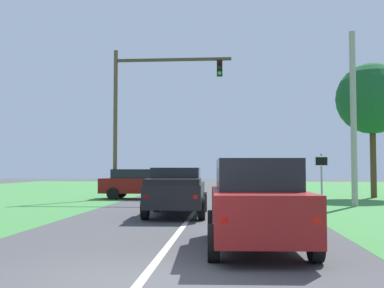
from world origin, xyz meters
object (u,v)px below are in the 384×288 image
object	(u,v)px
traffic_light	(143,102)
crossing_suv_far	(141,183)
red_suv_near	(256,202)
oak_tree_right	(372,99)
keep_moving_sign	(322,173)
utility_pole_right	(353,118)
pickup_truck_lead	(177,191)

from	to	relation	value
traffic_light	crossing_suv_far	world-z (taller)	traffic_light
red_suv_near	oak_tree_right	size ratio (longest dim) A/B	0.58
keep_moving_sign	oak_tree_right	world-z (taller)	oak_tree_right
red_suv_near	traffic_light	xyz separation A→B (m)	(-5.53, 16.27, 4.57)
keep_moving_sign	crossing_suv_far	size ratio (longest dim) A/B	0.52
traffic_light	crossing_suv_far	xyz separation A→B (m)	(-0.17, 0.32, -4.69)
traffic_light	oak_tree_right	distance (m)	13.91
crossing_suv_far	utility_pole_right	xyz separation A→B (m)	(10.96, -4.65, 3.21)
red_suv_near	pickup_truck_lead	bearing A→B (deg)	109.81
utility_pole_right	red_suv_near	bearing A→B (deg)	-113.80
oak_tree_right	pickup_truck_lead	bearing A→B (deg)	-132.55
oak_tree_right	keep_moving_sign	bearing A→B (deg)	-120.84
oak_tree_right	red_suv_near	bearing A→B (deg)	-113.55
pickup_truck_lead	traffic_light	world-z (taller)	traffic_light
red_suv_near	crossing_suv_far	bearing A→B (deg)	108.96
keep_moving_sign	red_suv_near	bearing A→B (deg)	-107.97
oak_tree_right	crossing_suv_far	size ratio (longest dim) A/B	1.74
crossing_suv_far	utility_pole_right	distance (m)	12.33
oak_tree_right	utility_pole_right	bearing A→B (deg)	-113.11
red_suv_near	traffic_light	bearing A→B (deg)	108.77
pickup_truck_lead	keep_moving_sign	bearing A→B (deg)	33.15
traffic_light	utility_pole_right	xyz separation A→B (m)	(10.79, -4.33, -1.48)
red_suv_near	keep_moving_sign	xyz separation A→B (m)	(3.59, 11.07, 0.53)
traffic_light	pickup_truck_lead	bearing A→B (deg)	-72.03
red_suv_near	keep_moving_sign	distance (m)	11.64
traffic_light	utility_pole_right	bearing A→B (deg)	-21.87
crossing_suv_far	oak_tree_right	bearing A→B (deg)	8.76
red_suv_near	crossing_suv_far	xyz separation A→B (m)	(-5.70, 16.59, -0.12)
pickup_truck_lead	keep_moving_sign	size ratio (longest dim) A/B	2.09
traffic_light	utility_pole_right	size ratio (longest dim) A/B	1.05
utility_pole_right	crossing_suv_far	bearing A→B (deg)	157.01
crossing_suv_far	red_suv_near	bearing A→B (deg)	-71.04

